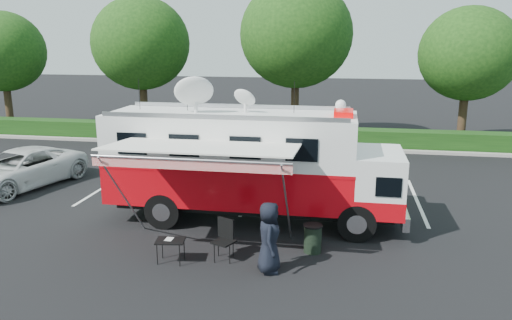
{
  "coord_description": "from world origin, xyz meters",
  "views": [
    {
      "loc": [
        2.76,
        -14.98,
        5.75
      ],
      "look_at": [
        0.0,
        0.5,
        1.9
      ],
      "focal_mm": 35.0,
      "sensor_mm": 36.0,
      "label": 1
    }
  ],
  "objects": [
    {
      "name": "folding_table",
      "position": [
        -1.58,
        -3.42,
        0.58
      ],
      "size": [
        0.81,
        0.62,
        0.63
      ],
      "color": "black",
      "rests_on": "ground_plane"
    },
    {
      "name": "white_suv",
      "position": [
        -9.73,
        2.05,
        0.0
      ],
      "size": [
        3.84,
        5.83,
        1.49
      ],
      "primitive_type": "imported",
      "rotation": [
        0.0,
        0.0,
        -0.28
      ],
      "color": "silver",
      "rests_on": "ground_plane"
    },
    {
      "name": "awning",
      "position": [
        -0.91,
        -2.66,
        2.87
      ],
      "size": [
        5.07,
        2.62,
        3.06
      ],
      "color": "white",
      "rests_on": "ground_plane"
    },
    {
      "name": "stall_lines",
      "position": [
        -0.5,
        3.0,
        0.0
      ],
      "size": [
        24.12,
        5.5,
        0.01
      ],
      "color": "silver",
      "rests_on": "ground_plane"
    },
    {
      "name": "ground_plane",
      "position": [
        0.0,
        0.0,
        0.0
      ],
      "size": [
        120.0,
        120.0,
        0.0
      ],
      "primitive_type": "plane",
      "color": "black",
      "rests_on": "ground"
    },
    {
      "name": "trash_bin",
      "position": [
        2.05,
        -2.11,
        0.4
      ],
      "size": [
        0.53,
        0.53,
        0.79
      ],
      "color": "black",
      "rests_on": "ground_plane"
    },
    {
      "name": "command_truck",
      "position": [
        -0.08,
        -0.0,
        1.91
      ],
      "size": [
        9.3,
        2.56,
        4.47
      ],
      "color": "black",
      "rests_on": "ground_plane"
    },
    {
      "name": "back_border",
      "position": [
        1.14,
        12.9,
        5.0
      ],
      "size": [
        60.0,
        6.14,
        8.87
      ],
      "color": "#9E998E",
      "rests_on": "ground_plane"
    },
    {
      "name": "folding_chair",
      "position": [
        -0.24,
        -2.91,
        0.65
      ],
      "size": [
        0.68,
        0.73,
        1.09
      ],
      "color": "black",
      "rests_on": "ground_plane"
    },
    {
      "name": "person",
      "position": [
        1.04,
        -3.5,
        0.0
      ],
      "size": [
        0.71,
        0.98,
        1.84
      ],
      "primitive_type": "imported",
      "rotation": [
        0.0,
        0.0,
        1.72
      ],
      "color": "black",
      "rests_on": "ground_plane"
    }
  ]
}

